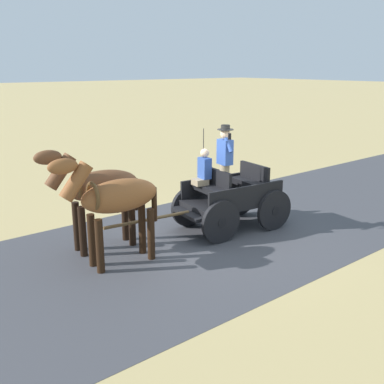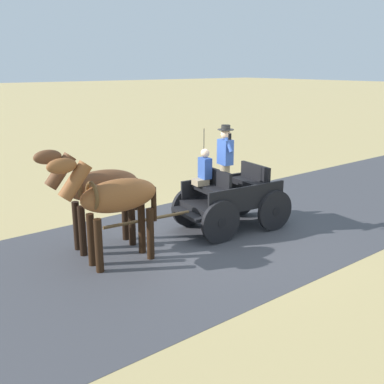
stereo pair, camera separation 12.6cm
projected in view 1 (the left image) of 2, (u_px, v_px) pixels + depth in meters
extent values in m
plane|color=tan|center=(218.00, 236.00, 10.36)|extent=(200.00, 200.00, 0.00)
cube|color=#424247|center=(218.00, 235.00, 10.36)|extent=(5.54, 160.00, 0.01)
cube|color=black|center=(231.00, 201.00, 10.70)|extent=(1.45, 2.33, 0.12)
cube|color=black|center=(247.00, 196.00, 10.16)|extent=(0.30, 2.08, 0.44)
cube|color=black|center=(218.00, 185.00, 11.09)|extent=(0.30, 2.08, 0.44)
cube|color=black|center=(188.00, 214.00, 10.10)|extent=(1.10, 0.37, 0.08)
cube|color=black|center=(270.00, 201.00, 11.37)|extent=(0.74, 0.28, 0.06)
cube|color=black|center=(211.00, 189.00, 10.29)|extent=(1.06, 0.48, 0.14)
cube|color=black|center=(217.00, 179.00, 10.32)|extent=(1.02, 0.20, 0.44)
cube|color=black|center=(248.00, 183.00, 10.85)|extent=(1.06, 0.48, 0.14)
cube|color=black|center=(255.00, 173.00, 10.89)|extent=(1.02, 0.20, 0.44)
cylinder|color=black|center=(221.00, 222.00, 9.82)|extent=(0.21, 0.97, 0.96)
cylinder|color=black|center=(221.00, 222.00, 9.82)|extent=(0.14, 0.22, 0.21)
cylinder|color=black|center=(189.00, 207.00, 10.88)|extent=(0.21, 0.97, 0.96)
cylinder|color=black|center=(189.00, 207.00, 10.88)|extent=(0.14, 0.22, 0.21)
cylinder|color=black|center=(274.00, 210.00, 10.61)|extent=(0.21, 0.97, 0.96)
cylinder|color=black|center=(274.00, 210.00, 10.61)|extent=(0.14, 0.22, 0.21)
cylinder|color=black|center=(240.00, 197.00, 11.67)|extent=(0.21, 0.97, 0.96)
cylinder|color=black|center=(240.00, 197.00, 11.67)|extent=(0.14, 0.22, 0.21)
cylinder|color=brown|center=(148.00, 220.00, 9.58)|extent=(0.30, 1.99, 0.07)
cylinder|color=black|center=(203.00, 157.00, 10.34)|extent=(0.02, 0.02, 1.30)
cylinder|color=#998466|center=(224.00, 184.00, 10.27)|extent=(0.22, 0.22, 0.90)
cube|color=#2D4C99|center=(225.00, 152.00, 10.07)|extent=(0.36, 0.26, 0.56)
sphere|color=beige|center=(225.00, 134.00, 9.97)|extent=(0.22, 0.22, 0.22)
cylinder|color=black|center=(225.00, 129.00, 9.94)|extent=(0.36, 0.36, 0.01)
cylinder|color=black|center=(225.00, 127.00, 9.93)|extent=(0.20, 0.20, 0.10)
cylinder|color=#2D4C99|center=(229.00, 145.00, 9.86)|extent=(0.27, 0.11, 0.32)
cube|color=black|center=(230.00, 137.00, 9.75)|extent=(0.03, 0.07, 0.14)
cube|color=#998466|center=(200.00, 182.00, 10.39)|extent=(0.32, 0.35, 0.14)
cube|color=#2D4C99|center=(205.00, 168.00, 10.37)|extent=(0.32, 0.23, 0.48)
sphere|color=beige|center=(205.00, 153.00, 10.28)|extent=(0.20, 0.20, 0.20)
ellipsoid|color=brown|center=(120.00, 196.00, 8.60)|extent=(0.67, 1.60, 0.64)
cylinder|color=black|center=(100.00, 246.00, 8.39)|extent=(0.15, 0.15, 1.05)
cylinder|color=black|center=(92.00, 240.00, 8.68)|extent=(0.15, 0.15, 1.05)
cylinder|color=black|center=(151.00, 234.00, 8.99)|extent=(0.15, 0.15, 1.05)
cylinder|color=black|center=(142.00, 229.00, 9.28)|extent=(0.15, 0.15, 1.05)
cylinder|color=brown|center=(76.00, 182.00, 8.03)|extent=(0.31, 0.67, 0.73)
ellipsoid|color=brown|center=(63.00, 166.00, 7.83)|extent=(0.26, 0.55, 0.28)
cube|color=black|center=(77.00, 179.00, 8.03)|extent=(0.10, 0.51, 0.56)
cylinder|color=black|center=(154.00, 204.00, 9.09)|extent=(0.11, 0.11, 0.70)
torus|color=brown|center=(93.00, 196.00, 8.28)|extent=(0.55, 0.11, 0.55)
ellipsoid|color=brown|center=(103.00, 186.00, 9.33)|extent=(0.74, 1.61, 0.64)
cylinder|color=black|center=(83.00, 232.00, 9.13)|extent=(0.15, 0.15, 1.05)
cylinder|color=black|center=(77.00, 226.00, 9.43)|extent=(0.15, 0.15, 1.05)
cylinder|color=black|center=(132.00, 222.00, 9.69)|extent=(0.15, 0.15, 1.05)
cylinder|color=black|center=(125.00, 217.00, 9.99)|extent=(0.15, 0.15, 1.05)
cylinder|color=brown|center=(60.00, 172.00, 8.79)|extent=(0.33, 0.67, 0.73)
ellipsoid|color=brown|center=(48.00, 157.00, 8.60)|extent=(0.28, 0.56, 0.28)
cube|color=black|center=(61.00, 170.00, 8.79)|extent=(0.12, 0.51, 0.56)
cylinder|color=black|center=(136.00, 194.00, 9.79)|extent=(0.11, 0.11, 0.70)
torus|color=brown|center=(77.00, 185.00, 9.03)|extent=(0.55, 0.13, 0.55)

